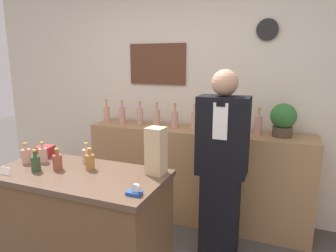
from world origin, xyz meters
TOP-DOWN VIEW (x-y plane):
  - back_wall at (-0.00, 2.00)m, footprint 5.20×0.09m
  - back_shelf at (0.24, 1.72)m, footprint 2.34×0.43m
  - display_counter at (-0.27, 0.43)m, footprint 1.28×0.63m
  - shopkeeper at (0.62, 1.20)m, footprint 0.41×0.26m
  - potted_plant at (1.07, 1.73)m, footprint 0.24×0.24m
  - paper_bag at (0.27, 0.63)m, footprint 0.13×0.13m
  - tape_dispenser at (0.29, 0.26)m, footprint 0.09×0.06m
  - price_card_left at (-0.71, 0.21)m, footprint 0.09×0.02m
  - gift_box at (-0.77, 0.65)m, footprint 0.15×0.13m
  - counter_bottle_0 at (-0.78, 0.46)m, footprint 0.07×0.07m
  - counter_bottle_1 at (-0.67, 0.52)m, footprint 0.07×0.07m
  - counter_bottle_2 at (-0.57, 0.35)m, footprint 0.07×0.07m
  - counter_bottle_3 at (-0.44, 0.43)m, footprint 0.07×0.07m
  - counter_bottle_4 at (-0.33, 0.63)m, footprint 0.07×0.07m
  - counter_bottle_5 at (-0.22, 0.52)m, footprint 0.07×0.07m
  - shelf_bottle_0 at (-0.85, 1.72)m, footprint 0.07×0.07m
  - shelf_bottle_1 at (-0.64, 1.71)m, footprint 0.07×0.07m
  - shelf_bottle_2 at (-0.42, 1.74)m, footprint 0.07×0.07m
  - shelf_bottle_3 at (-0.21, 1.72)m, footprint 0.07×0.07m
  - shelf_bottle_4 at (0.00, 1.71)m, footprint 0.07×0.07m
  - shelf_bottle_5 at (0.21, 1.73)m, footprint 0.07×0.07m
  - shelf_bottle_6 at (0.43, 1.71)m, footprint 0.07×0.07m
  - shelf_bottle_7 at (0.64, 1.73)m, footprint 0.07×0.07m
  - shelf_bottle_8 at (0.85, 1.72)m, footprint 0.07×0.07m

SIDE VIEW (x-z plane):
  - display_counter at x=-0.27m, z-range 0.00..0.92m
  - back_shelf at x=0.24m, z-range 0.00..1.01m
  - shopkeeper at x=0.62m, z-range 0.00..1.64m
  - tape_dispenser at x=0.29m, z-range 0.90..0.98m
  - price_card_left at x=-0.71m, z-range 0.92..0.97m
  - gift_box at x=-0.77m, z-range 0.92..1.01m
  - counter_bottle_0 at x=-0.78m, z-range 0.90..1.06m
  - counter_bottle_1 at x=-0.67m, z-range 0.90..1.06m
  - counter_bottle_2 at x=-0.57m, z-range 0.90..1.06m
  - counter_bottle_3 at x=-0.44m, z-range 0.90..1.06m
  - counter_bottle_4 at x=-0.33m, z-range 0.90..1.06m
  - counter_bottle_5 at x=-0.22m, z-range 0.90..1.06m
  - paper_bag at x=0.27m, z-range 0.92..1.25m
  - shelf_bottle_0 at x=-0.85m, z-range 0.97..1.24m
  - shelf_bottle_1 at x=-0.64m, z-range 0.97..1.24m
  - shelf_bottle_2 at x=-0.42m, z-range 0.97..1.24m
  - shelf_bottle_3 at x=-0.21m, z-range 0.97..1.24m
  - shelf_bottle_4 at x=0.00m, z-range 0.97..1.24m
  - shelf_bottle_5 at x=0.21m, z-range 0.97..1.24m
  - shelf_bottle_6 at x=0.43m, z-range 0.97..1.24m
  - shelf_bottle_7 at x=0.64m, z-range 0.97..1.24m
  - shelf_bottle_8 at x=0.85m, z-range 0.97..1.24m
  - potted_plant at x=1.07m, z-range 1.02..1.33m
  - back_wall at x=0.00m, z-range 0.00..2.70m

